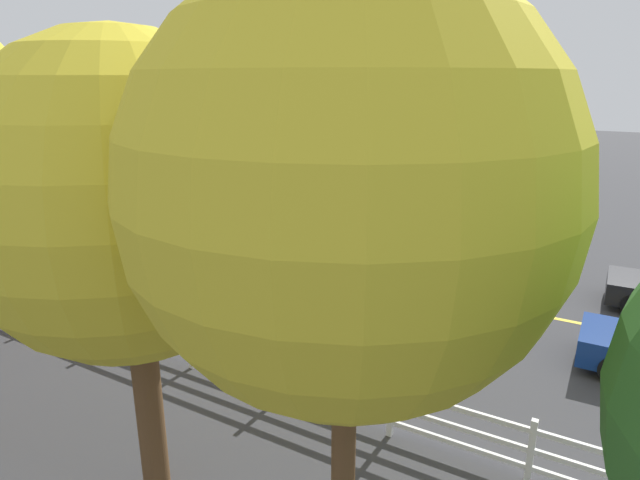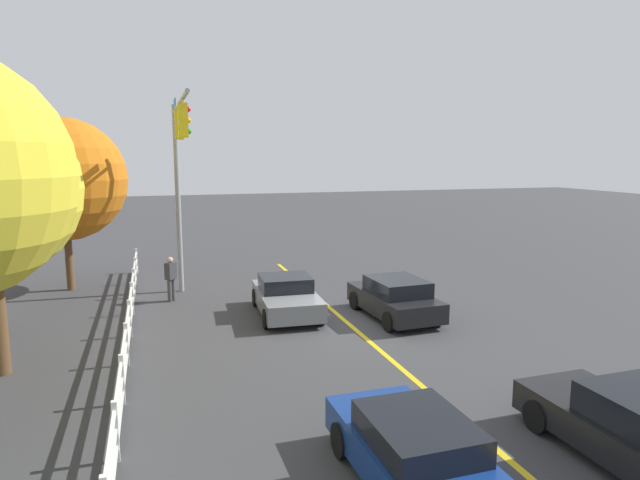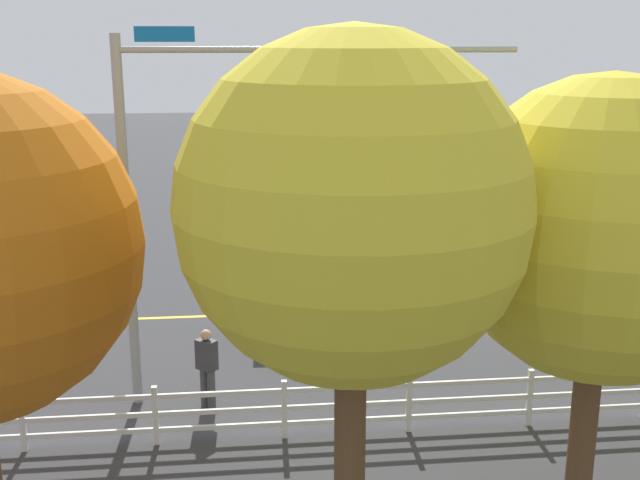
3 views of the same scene
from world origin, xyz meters
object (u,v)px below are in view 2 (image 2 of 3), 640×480
pedestrian (171,277)px  tree_5 (63,179)px  car_1 (639,431)px  car_0 (395,298)px  car_3 (286,297)px  car_2 (423,463)px

pedestrian → tree_5: tree_5 is taller
car_1 → pedestrian: bearing=27.2°
car_0 → pedestrian: pedestrian is taller
car_0 → car_3: (1.43, 3.42, -0.04)m
car_3 → tree_5: size_ratio=0.59×
car_2 → pedestrian: 13.95m
car_1 → car_3: (10.83, 3.73, -0.03)m
car_1 → car_2: car_1 is taller
car_3 → tree_5: 10.40m
car_1 → car_2: (0.27, 4.08, -0.04)m
car_1 → tree_5: (16.82, 11.32, 3.83)m
car_1 → car_0: bearing=0.7°
car_0 → car_3: car_0 is taller
car_0 → tree_5: size_ratio=0.57×
car_1 → tree_5: bearing=32.7°
car_2 → car_3: bearing=177.6°
car_2 → car_3: 10.57m
car_2 → tree_5: 18.47m
car_1 → tree_5: 20.63m
car_0 → car_3: size_ratio=0.98×
car_2 → pedestrian: pedestrian is taller
car_2 → tree_5: tree_5 is taller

